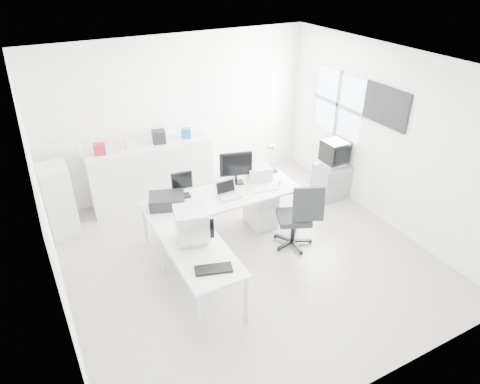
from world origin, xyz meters
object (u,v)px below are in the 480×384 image
inkjet_printer (167,201)px  crt_monitor (191,225)px  laser_printer (259,172)px  crt_tv (335,154)px  lcd_monitor_small (182,185)px  drawer_pedestal (261,207)px  lcd_monitor_large (236,168)px  filing_cabinet (59,201)px  sideboard (151,173)px  side_desk (201,275)px  tv_cabinet (331,181)px  office_chair (294,215)px  main_desk (224,216)px  laptop (229,191)px

inkjet_printer → crt_monitor: bearing=-71.7°
laser_printer → crt_tv: size_ratio=0.75×
inkjet_printer → lcd_monitor_small: 0.35m
crt_tv → drawer_pedestal: bearing=-173.7°
lcd_monitor_large → filing_cabinet: size_ratio=0.44×
crt_tv → sideboard: size_ratio=0.23×
inkjet_printer → crt_monitor: 0.96m
side_desk → tv_cabinet: bearing=22.9°
office_chair → tv_cabinet: (1.45, 0.91, -0.22)m
office_chair → sideboard: 2.74m
drawer_pedestal → crt_tv: bearing=6.3°
lcd_monitor_large → crt_monitor: size_ratio=1.13×
drawer_pedestal → office_chair: (0.14, -0.73, 0.24)m
drawer_pedestal → crt_tv: (1.59, 0.18, 0.56)m
inkjet_printer → crt_monitor: (0.00, -0.95, 0.15)m
lcd_monitor_large → tv_cabinet: size_ratio=0.84×
main_desk → side_desk: same height
filing_cabinet → lcd_monitor_small: bearing=-30.7°
drawer_pedestal → laptop: bearing=-167.0°
drawer_pedestal → side_desk: bearing=-143.4°
lcd_monitor_large → main_desk: bearing=-128.5°
tv_cabinet → crt_tv: bearing=0.0°
main_desk → lcd_monitor_large: (0.35, 0.25, 0.64)m
laptop → lcd_monitor_small: bearing=148.7°
side_desk → sideboard: 2.74m
main_desk → laptop: 0.49m
laptop → tv_cabinet: laptop is taller
lcd_monitor_small → filing_cabinet: size_ratio=0.33×
drawer_pedestal → filing_cabinet: size_ratio=0.50×
drawer_pedestal → sideboard: sideboard is taller
office_chair → laser_printer: bearing=119.3°
tv_cabinet → inkjet_printer: bearing=-177.7°
lcd_monitor_large → office_chair: (0.49, -0.93, -0.48)m
office_chair → sideboard: size_ratio=0.50×
drawer_pedestal → laser_printer: bearing=73.6°
laptop → sideboard: sideboard is taller
side_desk → inkjet_printer: size_ratio=2.83×
sideboard → filing_cabinet: filing_cabinet is taller
laptop → filing_cabinet: (-2.26, 1.34, -0.25)m
side_desk → drawer_pedestal: side_desk is taller
crt_monitor → drawer_pedestal: bearing=43.2°
laser_printer → sideboard: sideboard is taller
drawer_pedestal → laptop: laptop is taller
main_desk → inkjet_printer: bearing=173.3°
inkjet_printer → laptop: bearing=5.7°
lcd_monitor_small → office_chair: 1.73m
lcd_monitor_small → laser_printer: bearing=4.9°
tv_cabinet → filing_cabinet: size_ratio=0.53×
laser_printer → lcd_monitor_large: bearing=-171.3°
inkjet_printer → office_chair: office_chair is taller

